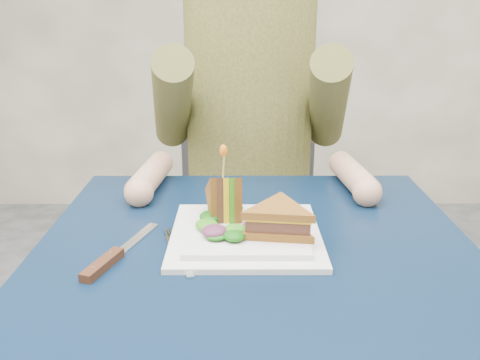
{
  "coord_description": "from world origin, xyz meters",
  "views": [
    {
      "loc": [
        -0.03,
        -0.77,
        1.12
      ],
      "look_at": [
        -0.03,
        0.09,
        0.82
      ],
      "focal_mm": 38.0,
      "sensor_mm": 36.0,
      "label": 1
    }
  ],
  "objects_px": {
    "sandwich_flat": "(279,220)",
    "sandwich_upright": "(224,200)",
    "table": "(255,288)",
    "diner": "(250,86)",
    "fork": "(179,252)",
    "knife": "(110,259)",
    "plate": "(246,233)",
    "chair": "(248,202)"
  },
  "relations": [
    {
      "from": "sandwich_flat",
      "to": "sandwich_upright",
      "type": "relative_size",
      "value": 1.29
    },
    {
      "from": "table",
      "to": "diner",
      "type": "relative_size",
      "value": 1.01
    },
    {
      "from": "sandwich_upright",
      "to": "fork",
      "type": "height_order",
      "value": "sandwich_upright"
    },
    {
      "from": "sandwich_flat",
      "to": "fork",
      "type": "xyz_separation_m",
      "value": [
        -0.17,
        -0.03,
        -0.04
      ]
    },
    {
      "from": "fork",
      "to": "knife",
      "type": "bearing_deg",
      "value": -164.15
    },
    {
      "from": "sandwich_flat",
      "to": "sandwich_upright",
      "type": "distance_m",
      "value": 0.12
    },
    {
      "from": "table",
      "to": "plate",
      "type": "distance_m",
      "value": 0.1
    },
    {
      "from": "table",
      "to": "knife",
      "type": "height_order",
      "value": "knife"
    },
    {
      "from": "sandwich_flat",
      "to": "sandwich_upright",
      "type": "bearing_deg",
      "value": 143.32
    },
    {
      "from": "chair",
      "to": "plate",
      "type": "height_order",
      "value": "chair"
    },
    {
      "from": "diner",
      "to": "knife",
      "type": "xyz_separation_m",
      "value": [
        -0.23,
        -0.62,
        -0.18
      ]
    },
    {
      "from": "chair",
      "to": "sandwich_flat",
      "type": "height_order",
      "value": "chair"
    },
    {
      "from": "chair",
      "to": "plate",
      "type": "xyz_separation_m",
      "value": [
        -0.02,
        -0.64,
        0.2
      ]
    },
    {
      "from": "diner",
      "to": "fork",
      "type": "relative_size",
      "value": 4.26
    },
    {
      "from": "chair",
      "to": "diner",
      "type": "xyz_separation_m",
      "value": [
        -0.0,
        -0.11,
        0.37
      ]
    },
    {
      "from": "chair",
      "to": "diner",
      "type": "height_order",
      "value": "diner"
    },
    {
      "from": "chair",
      "to": "diner",
      "type": "bearing_deg",
      "value": -90.0
    },
    {
      "from": "table",
      "to": "diner",
      "type": "xyz_separation_m",
      "value": [
        -0.0,
        0.57,
        0.26
      ]
    },
    {
      "from": "chair",
      "to": "knife",
      "type": "distance_m",
      "value": 0.79
    },
    {
      "from": "diner",
      "to": "sandwich_flat",
      "type": "distance_m",
      "value": 0.57
    },
    {
      "from": "diner",
      "to": "sandwich_upright",
      "type": "height_order",
      "value": "diner"
    },
    {
      "from": "chair",
      "to": "fork",
      "type": "relative_size",
      "value": 5.32
    },
    {
      "from": "fork",
      "to": "knife",
      "type": "relative_size",
      "value": 0.81
    },
    {
      "from": "sandwich_flat",
      "to": "fork",
      "type": "distance_m",
      "value": 0.18
    },
    {
      "from": "table",
      "to": "sandwich_upright",
      "type": "distance_m",
      "value": 0.17
    },
    {
      "from": "table",
      "to": "plate",
      "type": "height_order",
      "value": "plate"
    },
    {
      "from": "sandwich_upright",
      "to": "knife",
      "type": "height_order",
      "value": "sandwich_upright"
    },
    {
      "from": "chair",
      "to": "fork",
      "type": "xyz_separation_m",
      "value": [
        -0.13,
        -0.7,
        0.19
      ]
    },
    {
      "from": "fork",
      "to": "plate",
      "type": "bearing_deg",
      "value": 28.23
    },
    {
      "from": "sandwich_upright",
      "to": "knife",
      "type": "relative_size",
      "value": 0.56
    },
    {
      "from": "plate",
      "to": "fork",
      "type": "relative_size",
      "value": 1.49
    },
    {
      "from": "sandwich_upright",
      "to": "plate",
      "type": "bearing_deg",
      "value": -49.11
    },
    {
      "from": "knife",
      "to": "table",
      "type": "bearing_deg",
      "value": 12.64
    },
    {
      "from": "plate",
      "to": "knife",
      "type": "bearing_deg",
      "value": -157.54
    },
    {
      "from": "chair",
      "to": "knife",
      "type": "relative_size",
      "value": 4.31
    },
    {
      "from": "diner",
      "to": "chair",
      "type": "bearing_deg",
      "value": 90.0
    },
    {
      "from": "knife",
      "to": "chair",
      "type": "bearing_deg",
      "value": 72.26
    },
    {
      "from": "diner",
      "to": "knife",
      "type": "relative_size",
      "value": 3.45
    },
    {
      "from": "plate",
      "to": "sandwich_upright",
      "type": "xyz_separation_m",
      "value": [
        -0.04,
        0.04,
        0.05
      ]
    },
    {
      "from": "table",
      "to": "diner",
      "type": "height_order",
      "value": "diner"
    },
    {
      "from": "fork",
      "to": "chair",
      "type": "bearing_deg",
      "value": 79.65
    },
    {
      "from": "sandwich_flat",
      "to": "fork",
      "type": "bearing_deg",
      "value": -168.18
    }
  ]
}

